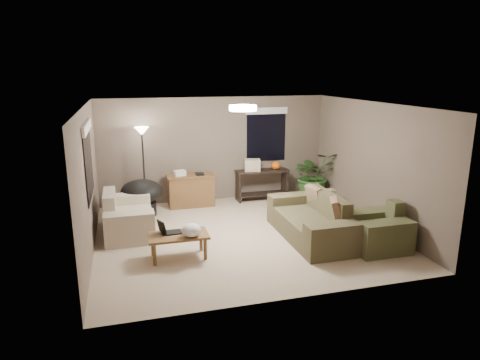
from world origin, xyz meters
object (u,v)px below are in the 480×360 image
object	(u,v)px
floor_lamp	(142,141)
loveseat	(127,218)
coffee_table	(178,238)
armchair	(376,232)
cat_scratching_post	(330,202)
houseplant	(313,180)
main_sofa	(312,223)
desk	(191,190)
console_table	(262,182)
papasan_chair	(142,195)

from	to	relation	value
floor_lamp	loveseat	bearing A→B (deg)	-108.14
floor_lamp	coffee_table	bearing A→B (deg)	-81.95
armchair	cat_scratching_post	size ratio (longest dim) A/B	2.00
loveseat	coffee_table	size ratio (longest dim) A/B	1.60
houseplant	loveseat	bearing A→B (deg)	-165.47
main_sofa	loveseat	size ratio (longest dim) A/B	1.37
cat_scratching_post	loveseat	bearing A→B (deg)	-177.69
desk	houseplant	world-z (taller)	houseplant
main_sofa	cat_scratching_post	xyz separation A→B (m)	(1.08, 1.38, -0.08)
floor_lamp	houseplant	xyz separation A→B (m)	(4.07, -0.14, -1.13)
cat_scratching_post	houseplant	bearing A→B (deg)	87.40
floor_lamp	console_table	bearing A→B (deg)	2.34
armchair	loveseat	bearing A→B (deg)	155.56
main_sofa	console_table	distance (m)	2.62
houseplant	cat_scratching_post	size ratio (longest dim) A/B	2.40
main_sofa	cat_scratching_post	world-z (taller)	main_sofa
armchair	coffee_table	size ratio (longest dim) A/B	1.00
loveseat	houseplant	size ratio (longest dim) A/B	1.33
loveseat	console_table	world-z (taller)	loveseat
coffee_table	cat_scratching_post	world-z (taller)	cat_scratching_post
loveseat	floor_lamp	distance (m)	1.89
desk	cat_scratching_post	distance (m)	3.21
houseplant	cat_scratching_post	bearing A→B (deg)	-92.60
papasan_chair	floor_lamp	xyz separation A→B (m)	(0.09, 0.33, 1.13)
coffee_table	houseplant	distance (m)	4.52
coffee_table	console_table	world-z (taller)	console_table
coffee_table	papasan_chair	world-z (taller)	papasan_chair
armchair	coffee_table	bearing A→B (deg)	171.82
armchair	floor_lamp	xyz separation A→B (m)	(-3.86, 3.25, 1.30)
console_table	floor_lamp	world-z (taller)	floor_lamp
floor_lamp	cat_scratching_post	bearing A→B (deg)	-15.56
armchair	floor_lamp	bearing A→B (deg)	139.92
console_table	floor_lamp	bearing A→B (deg)	-177.66
floor_lamp	houseplant	world-z (taller)	floor_lamp
papasan_chair	console_table	bearing A→B (deg)	8.64
loveseat	armchair	size ratio (longest dim) A/B	1.60
coffee_table	loveseat	bearing A→B (deg)	119.36
papasan_chair	houseplant	size ratio (longest dim) A/B	0.95
desk	papasan_chair	distance (m)	1.22
main_sofa	desk	distance (m)	3.20
armchair	papasan_chair	size ratio (longest dim) A/B	0.87
loveseat	armchair	xyz separation A→B (m)	(4.29, -1.95, 0.00)
loveseat	desk	bearing A→B (deg)	42.92
coffee_table	floor_lamp	world-z (taller)	floor_lamp
console_table	cat_scratching_post	distance (m)	1.75
main_sofa	armchair	xyz separation A→B (m)	(0.91, -0.75, 0.00)
console_table	cat_scratching_post	xyz separation A→B (m)	(1.22, -1.24, -0.22)
main_sofa	houseplant	size ratio (longest dim) A/B	1.83
armchair	desk	xyz separation A→B (m)	(-2.81, 3.33, 0.08)
desk	console_table	bearing A→B (deg)	1.23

